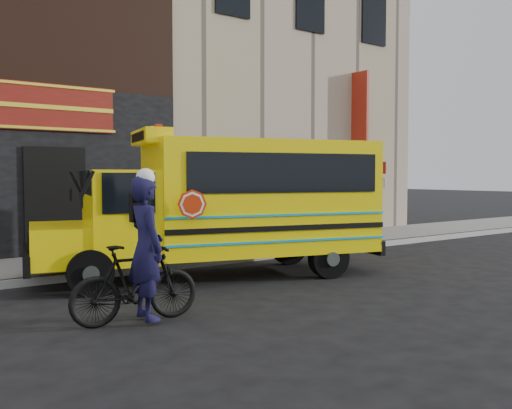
{
  "coord_description": "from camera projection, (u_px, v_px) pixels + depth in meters",
  "views": [
    {
      "loc": [
        -7.45,
        -8.36,
        2.06
      ],
      "look_at": [
        0.15,
        1.85,
        1.4
      ],
      "focal_mm": 40.0,
      "sensor_mm": 36.0,
      "label": 1
    }
  ],
  "objects": [
    {
      "name": "ground",
      "position": [
        306.0,
        279.0,
        11.25
      ],
      "size": [
        120.0,
        120.0,
        0.0
      ],
      "primitive_type": "plane",
      "color": "black",
      "rests_on": "ground"
    },
    {
      "name": "curb",
      "position": [
        232.0,
        260.0,
        13.33
      ],
      "size": [
        40.0,
        0.2,
        0.15
      ],
      "primitive_type": "cube",
      "color": "#9C9C97",
      "rests_on": "ground"
    },
    {
      "name": "sidewalk",
      "position": [
        199.0,
        253.0,
        14.53
      ],
      "size": [
        40.0,
        3.0,
        0.15
      ],
      "primitive_type": "cube",
      "color": "slate",
      "rests_on": "ground"
    },
    {
      "name": "building",
      "position": [
        100.0,
        55.0,
        19.28
      ],
      "size": [
        20.0,
        10.7,
        12.0
      ],
      "color": "gray",
      "rests_on": "sidewalk"
    },
    {
      "name": "school_bus",
      "position": [
        229.0,
        202.0,
        11.54
      ],
      "size": [
        7.21,
        3.83,
        2.92
      ],
      "color": "black",
      "rests_on": "ground"
    },
    {
      "name": "sign_pole",
      "position": [
        381.0,
        192.0,
        16.66
      ],
      "size": [
        0.06,
        0.24,
        2.79
      ],
      "color": "#47504B",
      "rests_on": "ground"
    },
    {
      "name": "bicycle",
      "position": [
        135.0,
        284.0,
        7.9
      ],
      "size": [
        1.88,
        0.69,
        1.1
      ],
      "primitive_type": "imported",
      "rotation": [
        0.0,
        0.0,
        1.48
      ],
      "color": "black",
      "rests_on": "ground"
    },
    {
      "name": "cyclist",
      "position": [
        146.0,
        251.0,
        7.92
      ],
      "size": [
        0.51,
        0.75,
        2.0
      ],
      "primitive_type": "imported",
      "rotation": [
        0.0,
        0.0,
        1.52
      ],
      "color": "black",
      "rests_on": "ground"
    }
  ]
}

